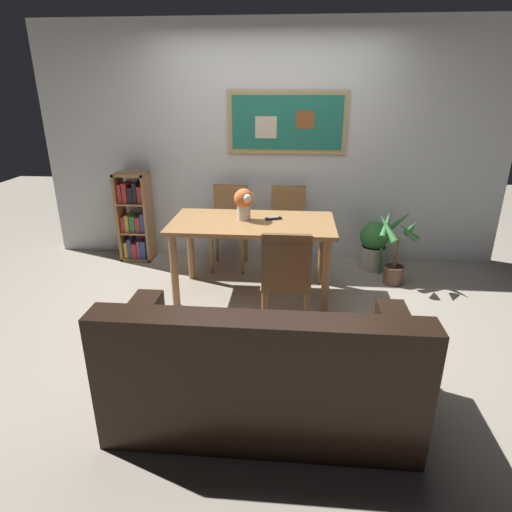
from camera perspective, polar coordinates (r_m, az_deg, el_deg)
name	(u,v)px	position (r m, az deg, el deg)	size (l,w,h in m)	color
ground_plane	(259,316)	(3.93, 0.36, -7.92)	(12.00, 12.00, 0.00)	gray
wall_back_with_painting	(271,146)	(5.01, 1.94, 14.29)	(5.20, 0.14, 2.60)	silver
dining_table	(252,232)	(4.08, -0.48, 3.20)	(1.53, 0.81, 0.75)	#9E7042
dining_chair_near_right	(286,275)	(3.44, 4.00, -2.46)	(0.40, 0.41, 0.91)	#9E7042
dining_chair_far_left	(230,220)	(4.86, -3.47, 4.76)	(0.40, 0.41, 0.91)	#9E7042
dining_chair_far_right	(288,221)	(4.81, 4.20, 4.57)	(0.40, 0.41, 0.91)	#9E7042
leather_couch	(262,374)	(2.70, 0.83, -15.28)	(1.80, 0.84, 0.84)	black
bookshelf	(135,219)	(5.25, -15.60, 4.74)	(0.36, 0.28, 1.03)	#9E7042
potted_ivy	(374,245)	(5.01, 15.23, 1.46)	(0.32, 0.32, 0.55)	#B2ADA3
potted_palm	(396,249)	(4.65, 17.94, 0.93)	(0.44, 0.43, 0.81)	brown
flower_vase	(244,202)	(4.07, -1.59, 7.17)	(0.19, 0.19, 0.30)	beige
tv_remote	(273,218)	(4.11, 2.31, 4.98)	(0.16, 0.10, 0.02)	black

